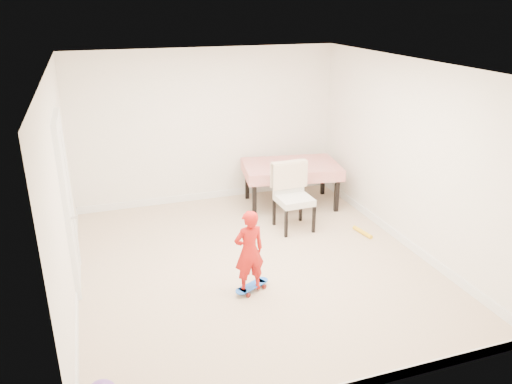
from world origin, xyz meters
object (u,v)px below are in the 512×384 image
object	(u,v)px
dining_chair	(294,198)
skateboard	(252,288)
child	(249,254)
dining_table	(291,184)

from	to	relation	value
dining_chair	skateboard	bearing A→B (deg)	-130.39
child	dining_chair	bearing A→B (deg)	-135.24
dining_chair	child	size ratio (longest dim) A/B	0.99
dining_chair	skateboard	distance (m)	1.93
skateboard	dining_chair	bearing A→B (deg)	26.08
dining_table	dining_chair	size ratio (longest dim) A/B	1.53
dining_chair	dining_table	bearing A→B (deg)	68.56
dining_chair	child	xyz separation A→B (m)	(-1.19, -1.48, 0.00)
dining_chair	skateboard	size ratio (longest dim) A/B	2.07
dining_table	skateboard	world-z (taller)	dining_table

